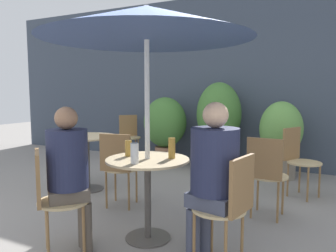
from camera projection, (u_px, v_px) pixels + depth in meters
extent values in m
plane|color=gray|center=(111.00, 244.00, 2.83)|extent=(20.00, 20.00, 0.00)
cube|color=#3D4756|center=(229.00, 81.00, 5.78)|extent=(10.00, 0.06, 3.00)
cylinder|color=#514C47|center=(148.00, 237.00, 2.94)|extent=(0.41, 0.41, 0.01)
cylinder|color=#514C47|center=(148.00, 199.00, 2.91)|extent=(0.06, 0.06, 0.69)
cylinder|color=#CCB284|center=(148.00, 160.00, 2.87)|extent=(0.73, 0.73, 0.02)
cylinder|color=#514C47|center=(88.00, 189.00, 4.40)|extent=(0.41, 0.41, 0.01)
cylinder|color=#514C47|center=(88.00, 163.00, 4.37)|extent=(0.06, 0.06, 0.69)
cylinder|color=#CCB284|center=(87.00, 137.00, 4.33)|extent=(0.77, 0.77, 0.02)
cylinder|color=tan|center=(64.00, 201.00, 2.63)|extent=(0.41, 0.41, 0.02)
cylinder|color=olive|center=(47.00, 224.00, 2.73)|extent=(0.02, 0.02, 0.43)
cylinder|color=olive|center=(48.00, 237.00, 2.48)|extent=(0.02, 0.02, 0.43)
cylinder|color=olive|center=(79.00, 220.00, 2.83)|extent=(0.02, 0.02, 0.43)
cylinder|color=olive|center=(84.00, 232.00, 2.58)|extent=(0.02, 0.02, 0.43)
cube|color=olive|center=(38.00, 177.00, 2.54)|extent=(0.28, 0.25, 0.41)
cylinder|color=tan|center=(219.00, 209.00, 2.46)|extent=(0.41, 0.41, 0.02)
cylinder|color=olive|center=(226.00, 249.00, 2.30)|extent=(0.02, 0.02, 0.43)
cylinder|color=olive|center=(242.00, 236.00, 2.51)|extent=(0.02, 0.02, 0.43)
cylinder|color=olive|center=(194.00, 239.00, 2.46)|extent=(0.02, 0.02, 0.43)
cylinder|color=olive|center=(212.00, 227.00, 2.67)|extent=(0.02, 0.02, 0.43)
cube|color=olive|center=(242.00, 185.00, 2.33)|extent=(0.10, 0.35, 0.41)
cylinder|color=tan|center=(304.00, 163.00, 4.05)|extent=(0.41, 0.41, 0.02)
cylinder|color=olive|center=(300.00, 176.00, 4.26)|extent=(0.02, 0.02, 0.43)
cylinder|color=olive|center=(288.00, 180.00, 4.10)|extent=(0.02, 0.02, 0.43)
cylinder|color=olive|center=(319.00, 181.00, 4.05)|extent=(0.02, 0.02, 0.43)
cylinder|color=olive|center=(308.00, 185.00, 3.89)|extent=(0.02, 0.02, 0.43)
cube|color=olive|center=(292.00, 144.00, 4.17)|extent=(0.18, 0.33, 0.41)
cylinder|color=tan|center=(268.00, 176.00, 3.42)|extent=(0.41, 0.41, 0.02)
cylinder|color=olive|center=(251.00, 198.00, 3.39)|extent=(0.02, 0.02, 0.43)
cylinder|color=olive|center=(278.00, 202.00, 3.26)|extent=(0.02, 0.02, 0.43)
cylinder|color=olive|center=(258.00, 191.00, 3.63)|extent=(0.02, 0.02, 0.43)
cylinder|color=olive|center=(283.00, 195.00, 3.50)|extent=(0.02, 0.02, 0.43)
cube|color=olive|center=(264.00, 159.00, 3.24)|extent=(0.35, 0.05, 0.41)
cylinder|color=tan|center=(122.00, 168.00, 3.75)|extent=(0.41, 0.41, 0.02)
cylinder|color=olive|center=(106.00, 190.00, 3.68)|extent=(0.02, 0.02, 0.43)
cylinder|color=olive|center=(129.00, 192.00, 3.62)|extent=(0.02, 0.02, 0.43)
cylinder|color=olive|center=(115.00, 183.00, 3.93)|extent=(0.02, 0.02, 0.43)
cylinder|color=olive|center=(137.00, 185.00, 3.87)|extent=(0.02, 0.02, 0.43)
cube|color=olive|center=(115.00, 153.00, 3.55)|extent=(0.35, 0.11, 0.41)
cylinder|color=tan|center=(130.00, 138.00, 6.22)|extent=(0.41, 0.41, 0.02)
cylinder|color=olive|center=(136.00, 148.00, 6.40)|extent=(0.02, 0.02, 0.43)
cylinder|color=olive|center=(122.00, 148.00, 6.33)|extent=(0.02, 0.02, 0.43)
cylinder|color=olive|center=(138.00, 150.00, 6.15)|extent=(0.02, 0.02, 0.43)
cylinder|color=olive|center=(124.00, 151.00, 6.07)|extent=(0.02, 0.02, 0.43)
cube|color=olive|center=(128.00, 126.00, 6.37)|extent=(0.28, 0.26, 0.41)
cylinder|color=brown|center=(86.00, 228.00, 2.65)|extent=(0.10, 0.10, 0.42)
cylinder|color=brown|center=(84.00, 222.00, 2.78)|extent=(0.10, 0.10, 0.42)
cube|color=brown|center=(69.00, 194.00, 2.64)|extent=(0.41, 0.41, 0.10)
cylinder|color=#232847|center=(68.00, 159.00, 2.61)|extent=(0.32, 0.32, 0.47)
sphere|color=#9E7051|center=(66.00, 118.00, 2.58)|extent=(0.18, 0.18, 0.18)
cylinder|color=#42475B|center=(204.00, 228.00, 2.66)|extent=(0.11, 0.11, 0.42)
cylinder|color=#42475B|center=(193.00, 235.00, 2.53)|extent=(0.11, 0.11, 0.42)
cube|color=#42475B|center=(214.00, 199.00, 2.48)|extent=(0.40, 0.37, 0.11)
cylinder|color=#232847|center=(215.00, 161.00, 2.45)|extent=(0.36, 0.36, 0.49)
sphere|color=#DBAD89|center=(215.00, 115.00, 2.41)|extent=(0.19, 0.19, 0.19)
cylinder|color=#B28433|center=(128.00, 148.00, 2.97)|extent=(0.06, 0.06, 0.14)
cylinder|color=silver|center=(135.00, 153.00, 2.67)|extent=(0.07, 0.07, 0.17)
cylinder|color=#B28433|center=(172.00, 148.00, 2.87)|extent=(0.06, 0.06, 0.18)
cylinder|color=#93664C|center=(165.00, 155.00, 5.92)|extent=(0.37, 0.37, 0.32)
ellipsoid|color=#427533|center=(165.00, 122.00, 5.85)|extent=(0.77, 0.77, 0.89)
cylinder|color=slate|center=(218.00, 157.00, 5.54)|extent=(0.48, 0.48, 0.41)
ellipsoid|color=#427533|center=(219.00, 114.00, 5.46)|extent=(0.74, 0.74, 1.06)
cylinder|color=slate|center=(280.00, 167.00, 5.01)|extent=(0.46, 0.46, 0.34)
ellipsoid|color=#609947|center=(281.00, 129.00, 4.95)|extent=(0.64, 0.64, 0.83)
cylinder|color=silver|center=(147.00, 126.00, 2.84)|extent=(0.04, 0.04, 2.03)
cone|color=#3D5184|center=(147.00, 23.00, 2.74)|extent=(1.81, 1.81, 0.28)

